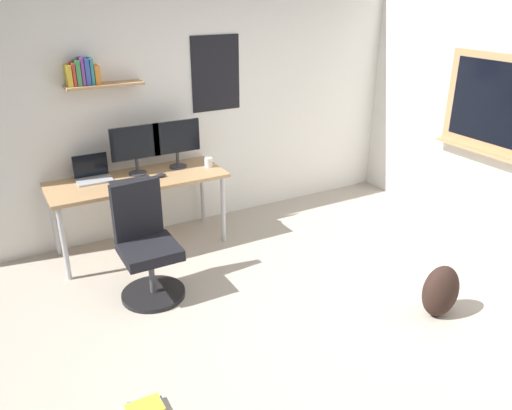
{
  "coord_description": "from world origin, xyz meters",
  "views": [
    {
      "loc": [
        -1.87,
        -2.33,
        2.36
      ],
      "look_at": [
        -0.18,
        0.72,
        0.85
      ],
      "focal_mm": 35.64,
      "sensor_mm": 36.0,
      "label": 1
    }
  ],
  "objects_px": {
    "keyboard": "(131,181)",
    "coffee_mug": "(208,162)",
    "desk": "(138,185)",
    "book_stack_on_floor": "(145,409)",
    "office_chair": "(147,249)",
    "monitor_primary": "(135,147)",
    "laptop": "(93,174)",
    "computer_mouse": "(160,175)",
    "monitor_secondary": "(177,141)",
    "backpack": "(441,291)"
  },
  "relations": [
    {
      "from": "desk",
      "to": "office_chair",
      "type": "xyz_separation_m",
      "value": [
        -0.19,
        -0.8,
        -0.25
      ]
    },
    {
      "from": "office_chair",
      "to": "laptop",
      "type": "height_order",
      "value": "same"
    },
    {
      "from": "keyboard",
      "to": "backpack",
      "type": "xyz_separation_m",
      "value": [
        1.74,
        -2.11,
        -0.52
      ]
    },
    {
      "from": "backpack",
      "to": "laptop",
      "type": "bearing_deg",
      "value": 130.94
    },
    {
      "from": "monitor_secondary",
      "to": "book_stack_on_floor",
      "type": "xyz_separation_m",
      "value": [
        -1.08,
        -2.15,
        -0.97
      ]
    },
    {
      "from": "monitor_primary",
      "to": "book_stack_on_floor",
      "type": "height_order",
      "value": "monitor_primary"
    },
    {
      "from": "coffee_mug",
      "to": "laptop",
      "type": "bearing_deg",
      "value": 170.55
    },
    {
      "from": "desk",
      "to": "laptop",
      "type": "relative_size",
      "value": 5.22
    },
    {
      "from": "computer_mouse",
      "to": "monitor_primary",
      "type": "bearing_deg",
      "value": 131.35
    },
    {
      "from": "desk",
      "to": "backpack",
      "type": "relative_size",
      "value": 3.79
    },
    {
      "from": "backpack",
      "to": "monitor_primary",
      "type": "bearing_deg",
      "value": 125.33
    },
    {
      "from": "office_chair",
      "to": "laptop",
      "type": "bearing_deg",
      "value": 100.08
    },
    {
      "from": "coffee_mug",
      "to": "office_chair",
      "type": "bearing_deg",
      "value": -139.43
    },
    {
      "from": "keyboard",
      "to": "backpack",
      "type": "distance_m",
      "value": 2.78
    },
    {
      "from": "laptop",
      "to": "office_chair",
      "type": "bearing_deg",
      "value": -79.92
    },
    {
      "from": "laptop",
      "to": "coffee_mug",
      "type": "relative_size",
      "value": 3.37
    },
    {
      "from": "monitor_secondary",
      "to": "monitor_primary",
      "type": "bearing_deg",
      "value": 180.0
    },
    {
      "from": "office_chair",
      "to": "book_stack_on_floor",
      "type": "xyz_separation_m",
      "value": [
        -0.44,
        -1.25,
        -0.38
      ]
    },
    {
      "from": "monitor_primary",
      "to": "backpack",
      "type": "distance_m",
      "value": 2.91
    },
    {
      "from": "office_chair",
      "to": "laptop",
      "type": "xyz_separation_m",
      "value": [
        -0.17,
        0.95,
        0.37
      ]
    },
    {
      "from": "computer_mouse",
      "to": "coffee_mug",
      "type": "relative_size",
      "value": 1.13
    },
    {
      "from": "monitor_secondary",
      "to": "computer_mouse",
      "type": "relative_size",
      "value": 4.46
    },
    {
      "from": "desk",
      "to": "keyboard",
      "type": "relative_size",
      "value": 4.37
    },
    {
      "from": "office_chair",
      "to": "coffee_mug",
      "type": "relative_size",
      "value": 10.33
    },
    {
      "from": "desk",
      "to": "laptop",
      "type": "xyz_separation_m",
      "value": [
        -0.36,
        0.15,
        0.12
      ]
    },
    {
      "from": "monitor_secondary",
      "to": "book_stack_on_floor",
      "type": "height_order",
      "value": "monitor_secondary"
    },
    {
      "from": "office_chair",
      "to": "book_stack_on_floor",
      "type": "bearing_deg",
      "value": -109.5
    },
    {
      "from": "monitor_primary",
      "to": "monitor_secondary",
      "type": "bearing_deg",
      "value": 0.0
    },
    {
      "from": "office_chair",
      "to": "backpack",
      "type": "height_order",
      "value": "office_chair"
    },
    {
      "from": "office_chair",
      "to": "coffee_mug",
      "type": "distance_m",
      "value": 1.24
    },
    {
      "from": "monitor_secondary",
      "to": "backpack",
      "type": "bearing_deg",
      "value": -61.98
    },
    {
      "from": "monitor_primary",
      "to": "computer_mouse",
      "type": "distance_m",
      "value": 0.35
    },
    {
      "from": "monitor_secondary",
      "to": "book_stack_on_floor",
      "type": "relative_size",
      "value": 1.95
    },
    {
      "from": "laptop",
      "to": "monitor_primary",
      "type": "distance_m",
      "value": 0.46
    },
    {
      "from": "computer_mouse",
      "to": "laptop",
      "type": "bearing_deg",
      "value": 157.9
    },
    {
      "from": "desk",
      "to": "book_stack_on_floor",
      "type": "relative_size",
      "value": 6.81
    },
    {
      "from": "keyboard",
      "to": "computer_mouse",
      "type": "bearing_deg",
      "value": 0.0
    },
    {
      "from": "desk",
      "to": "monitor_primary",
      "type": "xyz_separation_m",
      "value": [
        0.04,
        0.1,
        0.34
      ]
    },
    {
      "from": "laptop",
      "to": "monitor_primary",
      "type": "bearing_deg",
      "value": -6.8
    },
    {
      "from": "computer_mouse",
      "to": "book_stack_on_floor",
      "type": "relative_size",
      "value": 0.44
    },
    {
      "from": "monitor_primary",
      "to": "coffee_mug",
      "type": "distance_m",
      "value": 0.72
    },
    {
      "from": "office_chair",
      "to": "keyboard",
      "type": "xyz_separation_m",
      "value": [
        0.11,
        0.72,
        0.32
      ]
    },
    {
      "from": "office_chair",
      "to": "monitor_secondary",
      "type": "xyz_separation_m",
      "value": [
        0.64,
        0.9,
        0.58
      ]
    },
    {
      "from": "computer_mouse",
      "to": "book_stack_on_floor",
      "type": "bearing_deg",
      "value": -112.98
    },
    {
      "from": "desk",
      "to": "monitor_secondary",
      "type": "xyz_separation_m",
      "value": [
        0.44,
        0.1,
        0.34
      ]
    },
    {
      "from": "monitor_primary",
      "to": "laptop",
      "type": "bearing_deg",
      "value": 173.2
    },
    {
      "from": "office_chair",
      "to": "computer_mouse",
      "type": "relative_size",
      "value": 9.13
    },
    {
      "from": "office_chair",
      "to": "monitor_primary",
      "type": "bearing_deg",
      "value": 75.41
    },
    {
      "from": "keyboard",
      "to": "coffee_mug",
      "type": "relative_size",
      "value": 4.02
    },
    {
      "from": "monitor_secondary",
      "to": "computer_mouse",
      "type": "bearing_deg",
      "value": -143.71
    }
  ]
}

